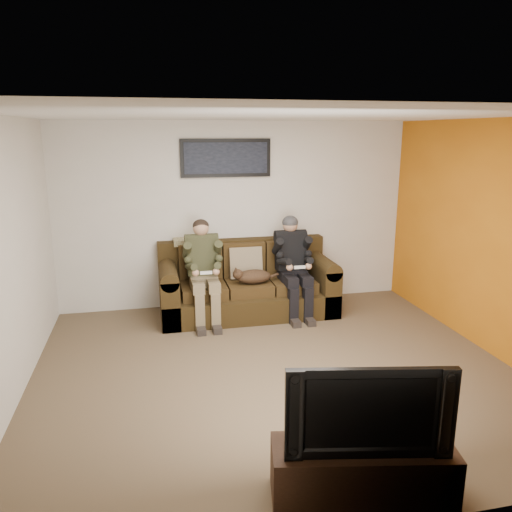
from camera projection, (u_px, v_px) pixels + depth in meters
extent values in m
plane|color=brown|center=(275.00, 370.00, 5.28)|extent=(5.00, 5.00, 0.00)
plane|color=silver|center=(278.00, 115.00, 4.65)|extent=(5.00, 5.00, 0.00)
plane|color=beige|center=(237.00, 215.00, 7.09)|extent=(5.00, 0.00, 5.00)
plane|color=beige|center=(377.00, 340.00, 2.83)|extent=(5.00, 0.00, 5.00)
plane|color=beige|center=(5.00, 265.00, 4.44)|extent=(0.00, 4.50, 4.50)
plane|color=beige|center=(496.00, 239.00, 5.48)|extent=(0.00, 4.50, 4.50)
plane|color=#BD6712|center=(496.00, 239.00, 5.48)|extent=(0.00, 4.50, 4.50)
cube|color=#2F210E|center=(248.00, 302.00, 6.91)|extent=(2.37, 1.02, 0.32)
cube|color=#2F210E|center=(242.00, 261.00, 7.17)|extent=(2.37, 0.22, 0.65)
cube|color=#2F210E|center=(169.00, 296.00, 6.64)|extent=(0.24, 1.02, 0.65)
cube|color=#2F210E|center=(321.00, 286.00, 7.09)|extent=(0.24, 1.02, 0.65)
cylinder|color=#2F210E|center=(168.00, 273.00, 6.57)|extent=(0.24, 1.02, 0.24)
cylinder|color=#2F210E|center=(322.00, 264.00, 7.01)|extent=(0.24, 1.02, 0.24)
cube|color=#3B2912|center=(203.00, 290.00, 6.67)|extent=(0.59, 0.65, 0.15)
cube|color=#3B2912|center=(200.00, 261.00, 6.89)|extent=(0.59, 0.15, 0.47)
cube|color=#3B2912|center=(248.00, 287.00, 6.80)|extent=(0.59, 0.65, 0.15)
cube|color=#3B2912|center=(244.00, 259.00, 7.01)|extent=(0.59, 0.15, 0.47)
cube|color=#3B2912|center=(291.00, 284.00, 6.92)|extent=(0.59, 0.65, 0.15)
cube|color=#3B2912|center=(286.00, 257.00, 7.14)|extent=(0.59, 0.15, 0.47)
cube|color=#816F54|center=(246.00, 263.00, 6.90)|extent=(0.45, 0.22, 0.45)
cube|color=#B5B085|center=(191.00, 241.00, 6.92)|extent=(0.48, 0.24, 0.09)
cube|color=#7B6B4D|center=(203.00, 280.00, 6.60)|extent=(0.36, 0.30, 0.14)
cube|color=#33341F|center=(202.00, 256.00, 6.63)|extent=(0.40, 0.30, 0.53)
cylinder|color=#33341F|center=(201.00, 240.00, 6.59)|extent=(0.44, 0.18, 0.18)
sphere|color=tan|center=(201.00, 228.00, 6.57)|extent=(0.21, 0.21, 0.21)
cube|color=#7B6B4D|center=(197.00, 285.00, 6.40)|extent=(0.15, 0.42, 0.13)
cube|color=#7B6B4D|center=(213.00, 284.00, 6.44)|extent=(0.15, 0.42, 0.13)
cube|color=#7B6B4D|center=(200.00, 313.00, 6.28)|extent=(0.12, 0.13, 0.47)
cube|color=#7B6B4D|center=(216.00, 311.00, 6.32)|extent=(0.12, 0.13, 0.47)
cube|color=black|center=(201.00, 330.00, 6.25)|extent=(0.11, 0.26, 0.08)
cube|color=black|center=(217.00, 328.00, 6.29)|extent=(0.11, 0.26, 0.08)
cylinder|color=#33341F|center=(187.00, 251.00, 6.49)|extent=(0.11, 0.30, 0.28)
cylinder|color=#33341F|center=(218.00, 249.00, 6.58)|extent=(0.11, 0.30, 0.28)
cylinder|color=#33341F|center=(191.00, 267.00, 6.33)|extent=(0.14, 0.32, 0.15)
cylinder|color=#33341F|center=(218.00, 265.00, 6.40)|extent=(0.14, 0.32, 0.15)
sphere|color=tan|center=(196.00, 273.00, 6.24)|extent=(0.09, 0.09, 0.09)
sphere|color=tan|center=(216.00, 272.00, 6.29)|extent=(0.09, 0.09, 0.09)
cube|color=white|center=(206.00, 273.00, 6.25)|extent=(0.15, 0.04, 0.03)
ellipsoid|color=black|center=(201.00, 226.00, 6.58)|extent=(0.22, 0.22, 0.17)
cube|color=black|center=(292.00, 274.00, 6.86)|extent=(0.36, 0.30, 0.14)
cube|color=black|center=(291.00, 251.00, 6.88)|extent=(0.40, 0.30, 0.53)
cylinder|color=black|center=(290.00, 236.00, 6.85)|extent=(0.44, 0.18, 0.18)
sphere|color=tan|center=(290.00, 225.00, 6.83)|extent=(0.21, 0.21, 0.21)
cube|color=black|center=(289.00, 280.00, 6.65)|extent=(0.15, 0.42, 0.13)
cube|color=black|center=(304.00, 279.00, 6.69)|extent=(0.15, 0.42, 0.13)
cube|color=black|center=(293.00, 306.00, 6.53)|extent=(0.12, 0.13, 0.47)
cube|color=black|center=(308.00, 304.00, 6.57)|extent=(0.12, 0.13, 0.47)
cube|color=black|center=(295.00, 322.00, 6.50)|extent=(0.11, 0.26, 0.08)
cube|color=black|center=(309.00, 321.00, 6.55)|extent=(0.11, 0.26, 0.08)
cylinder|color=black|center=(278.00, 246.00, 6.75)|extent=(0.11, 0.30, 0.28)
cylinder|color=black|center=(306.00, 245.00, 6.83)|extent=(0.11, 0.30, 0.28)
cylinder|color=black|center=(284.00, 262.00, 6.58)|extent=(0.14, 0.32, 0.15)
cylinder|color=black|center=(309.00, 260.00, 6.66)|extent=(0.14, 0.32, 0.15)
sphere|color=tan|center=(290.00, 267.00, 6.49)|extent=(0.09, 0.09, 0.09)
sphere|color=tan|center=(309.00, 266.00, 6.55)|extent=(0.09, 0.09, 0.09)
cube|color=white|center=(300.00, 267.00, 6.50)|extent=(0.15, 0.04, 0.03)
ellipsoid|color=black|center=(290.00, 222.00, 6.82)|extent=(0.22, 0.22, 0.19)
ellipsoid|color=#482F1C|center=(254.00, 277.00, 6.66)|extent=(0.47, 0.26, 0.19)
sphere|color=#482F1C|center=(238.00, 274.00, 6.57)|extent=(0.14, 0.14, 0.14)
cone|color=#482F1C|center=(237.00, 270.00, 6.52)|extent=(0.04, 0.04, 0.04)
cone|color=#482F1C|center=(236.00, 269.00, 6.59)|extent=(0.04, 0.04, 0.04)
cylinder|color=#482F1C|center=(270.00, 277.00, 6.77)|extent=(0.26, 0.13, 0.08)
cube|color=black|center=(226.00, 158.00, 6.84)|extent=(1.25, 0.04, 0.52)
cube|color=black|center=(226.00, 158.00, 6.82)|extent=(1.15, 0.01, 0.42)
cube|color=black|center=(362.00, 472.00, 3.40)|extent=(1.29, 0.62, 0.39)
imported|color=black|center=(366.00, 405.00, 3.28)|extent=(1.10, 0.35, 0.63)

